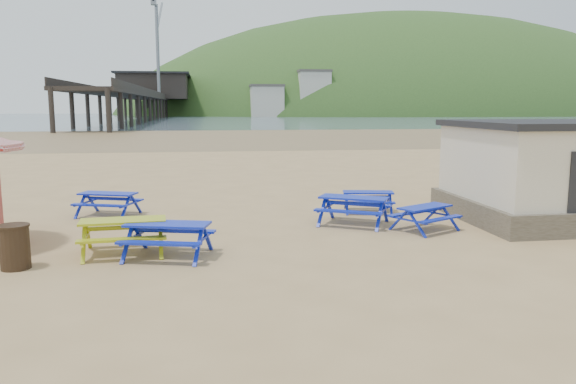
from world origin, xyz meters
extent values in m
plane|color=tan|center=(0.00, 0.00, 0.00)|extent=(400.00, 400.00, 0.00)
plane|color=olive|center=(0.00, 55.00, 0.00)|extent=(400.00, 400.00, 0.00)
plane|color=#4C5F6C|center=(0.00, 170.00, 0.01)|extent=(400.00, 400.00, 0.00)
cube|color=#0601A6|center=(-4.48, 3.65, 0.75)|extent=(1.98, 1.29, 0.05)
cube|color=#0601A6|center=(-4.27, 4.23, 0.46)|extent=(1.83, 0.85, 0.05)
cube|color=#0601A6|center=(-4.68, 3.07, 0.46)|extent=(1.83, 0.85, 0.05)
cube|color=#0601A6|center=(3.23, 1.13, 0.83)|extent=(2.19, 1.70, 0.06)
cube|color=#0601A6|center=(3.56, 1.73, 0.51)|extent=(1.94, 1.25, 0.06)
cube|color=#0601A6|center=(2.89, 0.53, 0.51)|extent=(1.94, 1.25, 0.06)
cube|color=#0601A6|center=(4.25, 3.04, 0.69)|extent=(1.80, 0.99, 0.05)
cube|color=#0601A6|center=(4.36, 3.60, 0.43)|extent=(1.72, 0.57, 0.05)
cube|color=#0601A6|center=(4.14, 2.49, 0.43)|extent=(1.72, 0.57, 0.05)
cube|color=#0601A6|center=(-2.18, -1.89, 0.81)|extent=(2.12, 1.26, 0.06)
cube|color=#0601A6|center=(-2.01, -1.25, 0.50)|extent=(2.00, 0.78, 0.06)
cube|color=#0601A6|center=(-2.36, -2.53, 0.50)|extent=(2.00, 0.78, 0.06)
cube|color=#0601A6|center=(5.08, 0.01, 0.70)|extent=(1.83, 1.41, 0.05)
cube|color=#0601A6|center=(4.80, 0.51, 0.43)|extent=(1.62, 1.04, 0.05)
cube|color=#0601A6|center=(5.35, -0.49, 0.43)|extent=(1.62, 1.04, 0.05)
cube|color=gold|center=(-3.29, -1.41, 0.83)|extent=(2.11, 0.96, 0.06)
cube|color=gold|center=(-3.34, -0.72, 0.51)|extent=(2.07, 0.45, 0.06)
cube|color=gold|center=(-3.23, -2.09, 0.51)|extent=(2.07, 0.45, 0.06)
cylinder|color=#322714|center=(-5.51, -2.41, 0.49)|extent=(0.64, 0.64, 0.97)
cylinder|color=#322714|center=(-5.51, -2.41, 0.99)|extent=(0.69, 0.69, 0.05)
cube|color=#665B4C|center=(10.50, 1.00, 0.35)|extent=(7.40, 5.40, 0.70)
cube|color=beige|center=(10.50, 1.00, 1.85)|extent=(7.00, 5.00, 2.30)
cube|color=black|center=(-18.00, 175.00, 6.00)|extent=(9.00, 220.00, 0.60)
cube|color=black|center=(-18.00, 186.00, 10.00)|extent=(22.00, 30.00, 8.00)
cube|color=black|center=(-18.00, 186.00, 14.30)|extent=(24.00, 32.00, 0.60)
cylinder|color=slate|center=(-15.00, 164.00, 20.00)|extent=(1.00, 1.00, 28.00)
cube|color=slate|center=(-15.00, 178.00, 33.00)|extent=(0.60, 25.63, 12.38)
ellipsoid|color=#2D4C1E|center=(90.00, 230.00, -10.00)|extent=(264.00, 144.00, 108.00)
camera|label=1|loc=(-1.24, -15.36, 3.61)|focal=35.00mm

